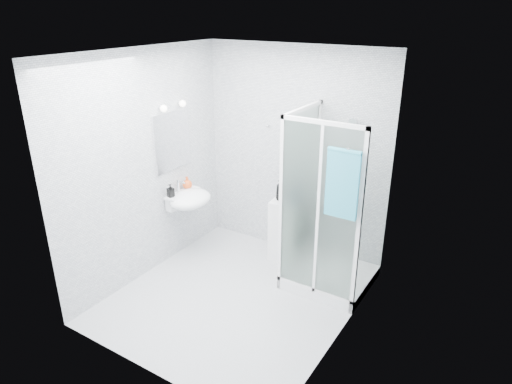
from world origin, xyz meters
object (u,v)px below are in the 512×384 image
Objects in this scene: hand_towel at (342,182)px; shampoo_bottle_a at (280,190)px; shampoo_bottle_b at (292,192)px; soap_dispenser_orange at (187,183)px; wall_basin at (189,199)px; soap_dispenser_black at (171,191)px; shower_enclosure at (322,249)px; storage_cabinet at (285,230)px.

hand_towel is 2.59× the size of shampoo_bottle_a.
shampoo_bottle_b is 1.56× the size of soap_dispenser_orange.
wall_basin is 3.51× the size of soap_dispenser_black.
shampoo_bottle_b is at bearing 33.07° from soap_dispenser_black.
wall_basin is at bearing -47.35° from soap_dispenser_orange.
shower_enclosure is at bearing 10.81° from wall_basin.
shampoo_bottle_a is at bearing 158.94° from shower_enclosure.
hand_towel reaches higher than storage_cabinet.
shower_enclosure is 12.97× the size of soap_dispenser_orange.
shower_enclosure is 1.85m from soap_dispenser_orange.
shampoo_bottle_b is (-0.89, 0.70, -0.54)m from hand_towel.
soap_dispenser_orange is 0.97× the size of soap_dispenser_black.
wall_basin is at bearing -150.75° from shampoo_bottle_b.
shower_enclosure is at bearing -27.80° from shampoo_bottle_b.
soap_dispenser_orange is at bearing -174.18° from shower_enclosure.
wall_basin is 2.10× the size of shampoo_bottle_a.
wall_basin is 1.12m from shampoo_bottle_a.
wall_basin is 0.26m from soap_dispenser_black.
shower_enclosure reaches higher than storage_cabinet.
soap_dispenser_orange is (-1.78, -0.18, 0.49)m from shower_enclosure.
hand_towel is 1.34m from shampoo_bottle_a.
soap_dispenser_black is (-1.77, -0.49, 0.49)m from shower_enclosure.
shower_enclosure is at bearing 5.82° from soap_dispenser_orange.
shampoo_bottle_a is (-0.07, -0.01, 0.53)m from storage_cabinet.
storage_cabinet is (1.02, 0.60, -0.40)m from wall_basin.
storage_cabinet is 0.52m from shampoo_bottle_b.
shampoo_bottle_b is at bearing 5.94° from storage_cabinet.
shampoo_bottle_a is at bearing -178.01° from storage_cabinet.
shower_enclosure reaches higher than wall_basin.
storage_cabinet is 1.35m from soap_dispenser_orange.
storage_cabinet is 5.11× the size of soap_dispenser_orange.
shower_enclosure is at bearing -21.06° from shampoo_bottle_a.
shampoo_bottle_a reaches higher than soap_dispenser_black.
shampoo_bottle_b reaches higher than soap_dispenser_black.
storage_cabinet is at bearing 7.53° from shampoo_bottle_a.
storage_cabinet is 1.58m from hand_towel.
hand_towel reaches higher than soap_dispenser_black.
hand_towel reaches higher than shampoo_bottle_a.
wall_basin is at bearing -155.20° from storage_cabinet.
hand_towel reaches higher than shampoo_bottle_b.
shower_enclosure is 2.90× the size of hand_towel.
storage_cabinet is at bearing 34.19° from soap_dispenser_black.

